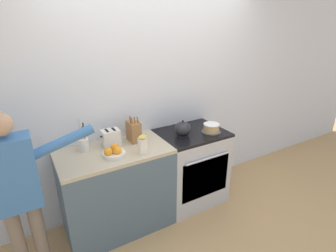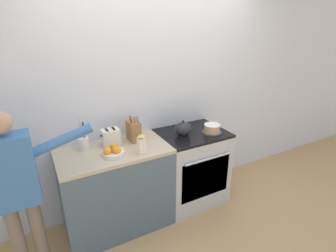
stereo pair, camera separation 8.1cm
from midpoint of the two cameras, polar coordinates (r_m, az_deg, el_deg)
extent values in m
plane|color=tan|center=(3.15, 2.84, -19.64)|extent=(16.00, 16.00, 0.00)
cube|color=silver|center=(3.00, -3.21, 6.69)|extent=(8.00, 0.04, 2.60)
cube|color=#4C6070|center=(2.87, -11.79, -13.67)|extent=(1.09, 0.60, 0.87)
cube|color=#BCAD8E|center=(2.64, -12.54, -5.61)|extent=(1.09, 0.60, 0.03)
cube|color=#B7BABF|center=(3.21, 4.17, -9.00)|extent=(0.76, 0.60, 0.88)
cube|color=black|center=(3.00, 7.40, -11.09)|extent=(0.63, 0.01, 0.48)
cylinder|color=#B7BABF|center=(2.85, 7.97, -7.00)|extent=(0.57, 0.02, 0.02)
cube|color=black|center=(3.01, 4.40, -1.55)|extent=(0.76, 0.60, 0.03)
cylinder|color=#4C4C51|center=(3.02, 8.59, -1.20)|extent=(0.22, 0.22, 0.01)
cylinder|color=tan|center=(3.01, 8.62, -0.76)|extent=(0.18, 0.18, 0.04)
cylinder|color=tan|center=(3.00, 8.66, -0.05)|extent=(0.17, 0.17, 0.04)
cylinder|color=white|center=(2.99, 8.69, 0.38)|extent=(0.18, 0.18, 0.01)
cylinder|color=#232328|center=(2.90, 2.38, -1.95)|extent=(0.13, 0.13, 0.01)
ellipsoid|color=#232328|center=(2.88, 2.41, -0.61)|extent=(0.18, 0.18, 0.15)
cone|color=#232328|center=(2.91, 3.85, 0.22)|extent=(0.09, 0.04, 0.08)
sphere|color=black|center=(2.84, 2.44, 1.05)|extent=(0.02, 0.02, 0.02)
cube|color=olive|center=(2.76, -8.30, -1.19)|extent=(0.11, 0.17, 0.21)
cylinder|color=brown|center=(2.66, -8.77, 1.13)|extent=(0.01, 0.03, 0.07)
cylinder|color=brown|center=(2.67, -8.13, 1.22)|extent=(0.01, 0.03, 0.07)
cylinder|color=brown|center=(2.69, -7.49, 1.34)|extent=(0.01, 0.03, 0.07)
cylinder|color=brown|center=(2.70, -9.08, 1.40)|extent=(0.01, 0.04, 0.07)
cylinder|color=silver|center=(2.69, -18.72, -3.87)|extent=(0.10, 0.10, 0.13)
cylinder|color=#B7BABF|center=(2.65, -19.44, -1.48)|extent=(0.04, 0.05, 0.28)
cylinder|color=black|center=(2.64, -18.57, -1.74)|extent=(0.03, 0.05, 0.25)
cylinder|color=teal|center=(2.67, -18.93, -1.79)|extent=(0.05, 0.02, 0.23)
cylinder|color=#A37A51|center=(2.64, -18.61, -2.11)|extent=(0.04, 0.04, 0.22)
cylinder|color=silver|center=(2.52, -12.53, -5.98)|extent=(0.21, 0.21, 0.04)
sphere|color=orange|center=(2.48, -11.87, -5.32)|extent=(0.08, 0.08, 0.08)
sphere|color=orange|center=(2.48, -13.80, -5.53)|extent=(0.08, 0.08, 0.08)
sphere|color=orange|center=(2.55, -12.40, -4.57)|extent=(0.08, 0.08, 0.08)
cube|color=silver|center=(2.71, -13.17, -2.53)|extent=(0.17, 0.13, 0.17)
cube|color=black|center=(2.66, -14.04, -0.97)|extent=(0.02, 0.09, 0.00)
cube|color=black|center=(2.68, -12.62, -0.69)|extent=(0.02, 0.09, 0.00)
cube|color=black|center=(2.67, -15.16, -2.27)|extent=(0.02, 0.02, 0.01)
cube|color=white|center=(2.50, -6.48, -4.31)|extent=(0.07, 0.07, 0.15)
pyramid|color=#E0BC4C|center=(2.46, -6.58, -2.12)|extent=(0.07, 0.07, 0.03)
cylinder|color=#7A6B5B|center=(2.71, -30.49, -21.38)|extent=(0.11, 0.11, 0.72)
cylinder|color=#7A6B5B|center=(2.70, -26.92, -20.79)|extent=(0.11, 0.11, 0.72)
cube|color=#3D70AD|center=(2.34, -31.62, -8.95)|extent=(0.34, 0.20, 0.59)
cylinder|color=#3D70AD|center=(2.26, -22.85, -3.18)|extent=(0.51, 0.08, 0.21)
sphere|color=tan|center=(2.18, -33.69, 0.27)|extent=(0.17, 0.17, 0.17)
camera|label=1|loc=(0.04, -90.84, -0.34)|focal=28.00mm
camera|label=2|loc=(0.04, 89.16, 0.34)|focal=28.00mm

